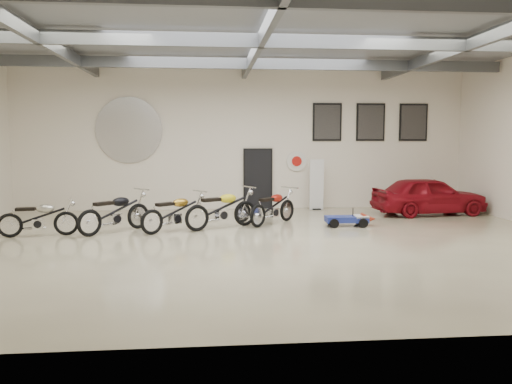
{
  "coord_description": "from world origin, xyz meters",
  "views": [
    {
      "loc": [
        -1.18,
        -11.79,
        2.47
      ],
      "look_at": [
        0.0,
        1.2,
        1.1
      ],
      "focal_mm": 35.0,
      "sensor_mm": 36.0,
      "label": 1
    }
  ],
  "objects": [
    {
      "name": "ceiling",
      "position": [
        0.0,
        0.0,
        5.0
      ],
      "size": [
        16.0,
        12.0,
        0.01
      ],
      "primitive_type": "cube",
      "color": "slate",
      "rests_on": "back_wall"
    },
    {
      "name": "floor",
      "position": [
        0.0,
        0.0,
        0.0
      ],
      "size": [
        16.0,
        12.0,
        0.01
      ],
      "primitive_type": "cube",
      "color": "beige",
      "rests_on": "ground"
    },
    {
      "name": "oil_sign",
      "position": [
        1.9,
        5.95,
        1.7
      ],
      "size": [
        0.72,
        0.1,
        0.72
      ],
      "primitive_type": null,
      "color": "white",
      "rests_on": "back_wall"
    },
    {
      "name": "motorcycle_gold",
      "position": [
        -2.16,
        1.67,
        0.54
      ],
      "size": [
        2.02,
        1.77,
        1.07
      ],
      "primitive_type": null,
      "rotation": [
        0.0,
        0.0,
        0.66
      ],
      "color": "silver",
      "rests_on": "floor"
    },
    {
      "name": "poster_right",
      "position": [
        6.2,
        5.96,
        3.1
      ],
      "size": [
        1.05,
        0.08,
        1.35
      ],
      "primitive_type": null,
      "color": "black",
      "rests_on": "back_wall"
    },
    {
      "name": "door",
      "position": [
        0.5,
        5.95,
        1.05
      ],
      "size": [
        0.92,
        0.08,
        2.1
      ],
      "primitive_type": "cube",
      "color": "black",
      "rests_on": "back_wall"
    },
    {
      "name": "back_wall",
      "position": [
        0.0,
        6.0,
        2.5
      ],
      "size": [
        16.0,
        0.02,
        5.0
      ],
      "primitive_type": "cube",
      "color": "white",
      "rests_on": "floor"
    },
    {
      "name": "motorcycle_red",
      "position": [
        0.63,
        2.57,
        0.53
      ],
      "size": [
        1.86,
        1.9,
        1.06
      ],
      "primitive_type": null,
      "rotation": [
        0.0,
        0.0,
        0.81
      ],
      "color": "silver",
      "rests_on": "floor"
    },
    {
      "name": "motorcycle_yellow",
      "position": [
        -0.89,
        2.0,
        0.58
      ],
      "size": [
        2.27,
        1.72,
        1.16
      ],
      "primitive_type": null,
      "rotation": [
        0.0,
        0.0,
        0.53
      ],
      "color": "silver",
      "rests_on": "floor"
    },
    {
      "name": "ceiling_beams",
      "position": [
        0.0,
        0.0,
        4.75
      ],
      "size": [
        15.8,
        11.8,
        0.32
      ],
      "primitive_type": null,
      "color": "#515458",
      "rests_on": "ceiling"
    },
    {
      "name": "logo_plaque",
      "position": [
        -4.0,
        5.95,
        2.8
      ],
      "size": [
        2.3,
        0.06,
        1.16
      ],
      "primitive_type": null,
      "color": "silver",
      "rests_on": "back_wall"
    },
    {
      "name": "go_kart",
      "position": [
        2.81,
        2.04,
        0.27
      ],
      "size": [
        1.5,
        0.71,
        0.54
      ],
      "primitive_type": null,
      "rotation": [
        0.0,
        0.0,
        -0.03
      ],
      "color": "navy",
      "rests_on": "floor"
    },
    {
      "name": "poster_left",
      "position": [
        3.0,
        5.96,
        3.1
      ],
      "size": [
        1.05,
        0.08,
        1.35
      ],
      "primitive_type": null,
      "color": "black",
      "rests_on": "back_wall"
    },
    {
      "name": "motorcycle_silver",
      "position": [
        -5.59,
        1.26,
        0.5
      ],
      "size": [
        1.99,
        0.86,
        1.0
      ],
      "primitive_type": null,
      "rotation": [
        0.0,
        0.0,
        0.14
      ],
      "color": "silver",
      "rests_on": "floor"
    },
    {
      "name": "vintage_car",
      "position": [
        6.0,
        4.0,
        0.63
      ],
      "size": [
        1.83,
        3.83,
        1.26
      ],
      "primitive_type": "imported",
      "rotation": [
        0.0,
        0.0,
        1.66
      ],
      "color": "maroon",
      "rests_on": "floor"
    },
    {
      "name": "poster_mid",
      "position": [
        4.6,
        5.96,
        3.1
      ],
      "size": [
        1.05,
        0.08,
        1.35
      ],
      "primitive_type": null,
      "color": "black",
      "rests_on": "back_wall"
    },
    {
      "name": "banner_stand",
      "position": [
        2.55,
        5.5,
        0.91
      ],
      "size": [
        0.5,
        0.21,
        1.81
      ],
      "primitive_type": null,
      "rotation": [
        0.0,
        0.0,
        0.03
      ],
      "color": "white",
      "rests_on": "floor"
    },
    {
      "name": "motorcycle_black",
      "position": [
        -3.74,
        1.65,
        0.57
      ],
      "size": [
        2.01,
        2.02,
        1.13
      ],
      "primitive_type": null,
      "rotation": [
        0.0,
        0.0,
        0.79
      ],
      "color": "silver",
      "rests_on": "floor"
    }
  ]
}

